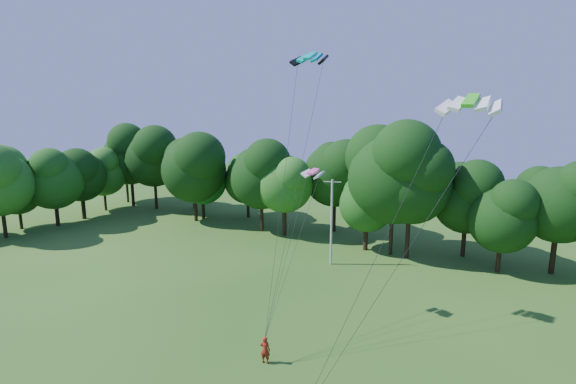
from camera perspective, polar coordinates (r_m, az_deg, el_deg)
The scene contains 8 objects.
utility_pole at distance 45.64m, azimuth 5.54°, elevation -3.77°, with size 1.70×0.65×8.84m.
kite_flyer_left at distance 30.39m, azimuth -2.91°, elevation -19.38°, with size 0.66×0.44×1.82m, color maroon.
kite_teal at distance 33.06m, azimuth 2.85°, elevation 16.89°, with size 2.68×1.24×0.65m.
kite_green at distance 19.65m, azimuth 22.19°, elevation 10.71°, with size 2.46×1.22×0.58m.
kite_pink at distance 33.76m, azimuth 3.21°, elevation 2.62°, with size 1.91×1.22×0.42m.
tree_back_west at distance 64.03m, azimuth -10.90°, elevation 2.70°, with size 7.66×7.66×11.14m.
tree_back_center at distance 48.74m, azimuth 13.35°, elevation 3.21°, with size 10.73×10.73×15.60m.
tree_flank_west at distance 67.65m, azimuth -31.23°, elevation 0.87°, with size 6.60×6.60×9.60m.
Camera 1 is at (16.24, -11.71, 16.48)m, focal length 28.00 mm.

